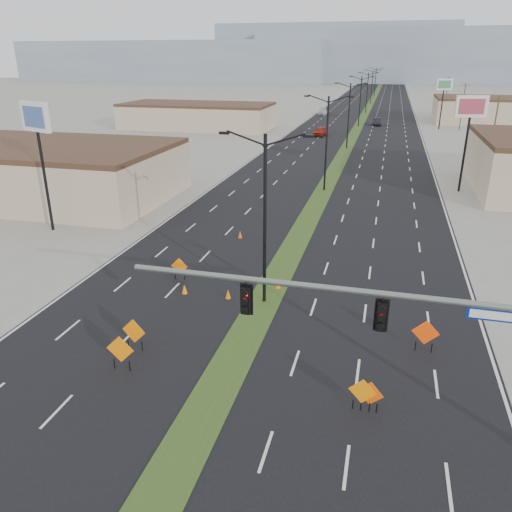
% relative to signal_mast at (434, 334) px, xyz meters
% --- Properties ---
extents(ground, '(600.00, 600.00, 0.00)m').
position_rel_signal_mast_xyz_m(ground, '(-8.56, -2.00, -4.79)').
color(ground, gray).
rests_on(ground, ground).
extents(road_surface, '(25.00, 400.00, 0.02)m').
position_rel_signal_mast_xyz_m(road_surface, '(-8.56, 98.00, -4.79)').
color(road_surface, black).
rests_on(road_surface, ground).
extents(median_strip, '(2.00, 400.00, 0.04)m').
position_rel_signal_mast_xyz_m(median_strip, '(-8.56, 98.00, -4.79)').
color(median_strip, '#274418').
rests_on(median_strip, ground).
extents(building_sw_far, '(30.00, 14.00, 4.50)m').
position_rel_signal_mast_xyz_m(building_sw_far, '(-40.56, 83.00, -2.54)').
color(building_sw_far, '#C3AE8B').
rests_on(building_sw_far, ground).
extents(mesa_west, '(180.00, 50.00, 22.00)m').
position_rel_signal_mast_xyz_m(mesa_west, '(-128.56, 278.00, 6.21)').
color(mesa_west, gray).
rests_on(mesa_west, ground).
extents(mesa_center, '(220.00, 50.00, 28.00)m').
position_rel_signal_mast_xyz_m(mesa_center, '(31.44, 298.00, 9.21)').
color(mesa_center, gray).
rests_on(mesa_center, ground).
extents(mesa_backdrop, '(140.00, 50.00, 32.00)m').
position_rel_signal_mast_xyz_m(mesa_backdrop, '(-38.56, 318.00, 11.21)').
color(mesa_backdrop, gray).
rests_on(mesa_backdrop, ground).
extents(signal_mast, '(16.30, 0.60, 8.00)m').
position_rel_signal_mast_xyz_m(signal_mast, '(0.00, 0.00, 0.00)').
color(signal_mast, slate).
rests_on(signal_mast, ground).
extents(streetlight_0, '(5.15, 0.24, 10.02)m').
position_rel_signal_mast_xyz_m(streetlight_0, '(-8.56, 10.00, 0.63)').
color(streetlight_0, black).
rests_on(streetlight_0, ground).
extents(streetlight_1, '(5.15, 0.24, 10.02)m').
position_rel_signal_mast_xyz_m(streetlight_1, '(-8.56, 38.00, 0.63)').
color(streetlight_1, black).
rests_on(streetlight_1, ground).
extents(streetlight_2, '(5.15, 0.24, 10.02)m').
position_rel_signal_mast_xyz_m(streetlight_2, '(-8.56, 66.00, 0.63)').
color(streetlight_2, black).
rests_on(streetlight_2, ground).
extents(streetlight_3, '(5.15, 0.24, 10.02)m').
position_rel_signal_mast_xyz_m(streetlight_3, '(-8.56, 94.00, 0.63)').
color(streetlight_3, black).
rests_on(streetlight_3, ground).
extents(streetlight_4, '(5.15, 0.24, 10.02)m').
position_rel_signal_mast_xyz_m(streetlight_4, '(-8.56, 122.00, 0.63)').
color(streetlight_4, black).
rests_on(streetlight_4, ground).
extents(streetlight_5, '(5.15, 0.24, 10.02)m').
position_rel_signal_mast_xyz_m(streetlight_5, '(-8.56, 150.00, 0.63)').
color(streetlight_5, black).
rests_on(streetlight_5, ground).
extents(streetlight_6, '(5.15, 0.24, 10.02)m').
position_rel_signal_mast_xyz_m(streetlight_6, '(-8.56, 178.00, 0.63)').
color(streetlight_6, black).
rests_on(streetlight_6, ground).
extents(utility_pole_1, '(1.60, 0.20, 9.00)m').
position_rel_signal_mast_xyz_m(utility_pole_1, '(11.44, 58.00, -0.12)').
color(utility_pole_1, '#4C3823').
rests_on(utility_pole_1, ground).
extents(utility_pole_2, '(1.60, 0.20, 9.00)m').
position_rel_signal_mast_xyz_m(utility_pole_2, '(11.44, 93.00, -0.12)').
color(utility_pole_2, '#4C3823').
rests_on(utility_pole_2, ground).
extents(utility_pole_3, '(1.60, 0.20, 9.00)m').
position_rel_signal_mast_xyz_m(utility_pole_3, '(11.44, 128.00, -0.12)').
color(utility_pole_3, '#4C3823').
rests_on(utility_pole_3, ground).
extents(car_left, '(2.44, 5.01, 1.65)m').
position_rel_signal_mast_xyz_m(car_left, '(-14.53, 78.58, -3.97)').
color(car_left, maroon).
rests_on(car_left, ground).
extents(car_mid, '(1.93, 4.80, 1.55)m').
position_rel_signal_mast_xyz_m(car_mid, '(-4.89, 97.09, -4.02)').
color(car_mid, black).
rests_on(car_mid, ground).
extents(car_far, '(2.65, 5.64, 1.59)m').
position_rel_signal_mast_xyz_m(car_far, '(-18.95, 114.96, -4.00)').
color(car_far, '#B7BDC1').
rests_on(car_far, ground).
extents(construction_sign_0, '(1.31, 0.19, 1.75)m').
position_rel_signal_mast_xyz_m(construction_sign_0, '(-13.59, 3.15, -3.76)').
color(construction_sign_0, orange).
rests_on(construction_sign_0, ground).
extents(construction_sign_1, '(1.37, 0.09, 1.83)m').
position_rel_signal_mast_xyz_m(construction_sign_1, '(-13.38, 1.41, -3.71)').
color(construction_sign_1, orange).
rests_on(construction_sign_1, ground).
extents(construction_sign_2, '(1.15, 0.06, 1.53)m').
position_rel_signal_mast_xyz_m(construction_sign_2, '(-14.75, 11.72, -3.90)').
color(construction_sign_2, '#FF6A05').
rests_on(construction_sign_2, ground).
extents(construction_sign_3, '(1.08, 0.31, 1.47)m').
position_rel_signal_mast_xyz_m(construction_sign_3, '(-1.94, 1.32, -3.93)').
color(construction_sign_3, '#E34704').
rests_on(construction_sign_3, ground).
extents(construction_sign_4, '(1.16, 0.17, 1.55)m').
position_rel_signal_mast_xyz_m(construction_sign_4, '(-2.26, 1.31, -3.89)').
color(construction_sign_4, orange).
rests_on(construction_sign_4, ground).
extents(construction_sign_5, '(1.33, 0.12, 1.77)m').
position_rel_signal_mast_xyz_m(construction_sign_5, '(0.49, 6.65, -3.74)').
color(construction_sign_5, '#F73F05').
rests_on(construction_sign_5, ground).
extents(cone_0, '(0.38, 0.38, 0.61)m').
position_rel_signal_mast_xyz_m(cone_0, '(-13.64, 9.81, -4.49)').
color(cone_0, orange).
rests_on(cone_0, ground).
extents(cone_1, '(0.45, 0.45, 0.60)m').
position_rel_signal_mast_xyz_m(cone_1, '(-10.80, 9.86, -4.49)').
color(cone_1, '#D96004').
rests_on(cone_1, ground).
extents(cone_2, '(0.35, 0.35, 0.57)m').
position_rel_signal_mast_xyz_m(cone_2, '(-8.13, 11.99, -4.51)').
color(cone_2, '#FF6105').
rests_on(cone_2, ground).
extents(cone_3, '(0.47, 0.47, 0.60)m').
position_rel_signal_mast_xyz_m(cone_3, '(-13.17, 20.57, -4.49)').
color(cone_3, '#E54B04').
rests_on(cone_3, ground).
extents(pole_sign_west, '(3.32, 1.59, 10.54)m').
position_rel_signal_mast_xyz_m(pole_sign_west, '(-29.30, 18.54, 3.88)').
color(pole_sign_west, black).
rests_on(pole_sign_west, ground).
extents(pole_sign_east_near, '(3.29, 1.10, 10.11)m').
position_rel_signal_mast_xyz_m(pole_sign_east_near, '(5.86, 41.29, 3.49)').
color(pole_sign_east_near, black).
rests_on(pole_sign_east_near, ground).
extents(pole_sign_east_far, '(3.13, 1.31, 9.74)m').
position_rel_signal_mast_xyz_m(pole_sign_east_far, '(7.62, 93.76, 3.17)').
color(pole_sign_east_far, black).
rests_on(pole_sign_east_far, ground).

